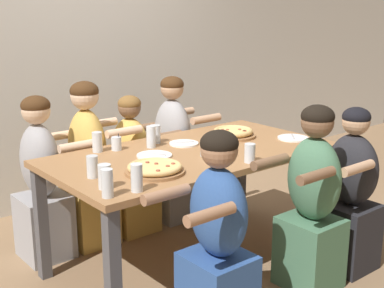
# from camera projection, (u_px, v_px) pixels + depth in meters

# --- Properties ---
(ground_plane) EXTENTS (18.00, 18.00, 0.00)m
(ground_plane) POSITION_uv_depth(u_px,v_px,m) (192.00, 261.00, 3.70)
(ground_plane) COLOR #896B4C
(ground_plane) RESTS_ON ground
(restaurant_back_panel) EXTENTS (10.00, 0.06, 3.20)m
(restaurant_back_panel) POSITION_uv_depth(u_px,v_px,m) (70.00, 19.00, 4.51)
(restaurant_back_panel) COLOR silver
(restaurant_back_panel) RESTS_ON ground
(dining_table) EXTENTS (1.88, 0.99, 0.79)m
(dining_table) POSITION_uv_depth(u_px,v_px,m) (192.00, 164.00, 3.52)
(dining_table) COLOR #996B42
(dining_table) RESTS_ON ground
(pizza_board_main) EXTENTS (0.33, 0.33, 0.06)m
(pizza_board_main) POSITION_uv_depth(u_px,v_px,m) (233.00, 133.00, 3.87)
(pizza_board_main) COLOR #996B42
(pizza_board_main) RESTS_ON dining_table
(pizza_board_second) EXTENTS (0.34, 0.34, 0.05)m
(pizza_board_second) POSITION_uv_depth(u_px,v_px,m) (155.00, 168.00, 3.05)
(pizza_board_second) COLOR #996B42
(pizza_board_second) RESTS_ON dining_table
(empty_plate_a) EXTENTS (0.22, 0.22, 0.02)m
(empty_plate_a) POSITION_uv_depth(u_px,v_px,m) (154.00, 155.00, 3.38)
(empty_plate_a) COLOR white
(empty_plate_a) RESTS_ON dining_table
(empty_plate_b) EXTENTS (0.20, 0.20, 0.02)m
(empty_plate_b) POSITION_uv_depth(u_px,v_px,m) (184.00, 143.00, 3.67)
(empty_plate_b) COLOR white
(empty_plate_b) RESTS_ON dining_table
(empty_plate_c) EXTENTS (0.22, 0.22, 0.02)m
(empty_plate_c) POSITION_uv_depth(u_px,v_px,m) (293.00, 138.00, 3.82)
(empty_plate_c) COLOR white
(empty_plate_c) RESTS_ON dining_table
(cocktail_glass_blue) EXTENTS (0.07, 0.07, 0.11)m
(cocktail_glass_blue) POSITION_uv_depth(u_px,v_px,m) (116.00, 144.00, 3.52)
(cocktail_glass_blue) COLOR silver
(cocktail_glass_blue) RESTS_ON dining_table
(drinking_glass_a) EXTENTS (0.07, 0.07, 0.13)m
(drinking_glass_a) POSITION_uv_depth(u_px,v_px,m) (105.00, 177.00, 2.78)
(drinking_glass_a) COLOR silver
(drinking_glass_a) RESTS_ON dining_table
(drinking_glass_b) EXTENTS (0.06, 0.06, 0.15)m
(drinking_glass_b) POSITION_uv_depth(u_px,v_px,m) (107.00, 185.00, 2.65)
(drinking_glass_b) COLOR silver
(drinking_glass_b) RESTS_ON dining_table
(drinking_glass_c) EXTENTS (0.07, 0.07, 0.13)m
(drinking_glass_c) POSITION_uv_depth(u_px,v_px,m) (97.00, 143.00, 3.47)
(drinking_glass_c) COLOR silver
(drinking_glass_c) RESTS_ON dining_table
(drinking_glass_d) EXTENTS (0.07, 0.07, 0.10)m
(drinking_glass_d) POSITION_uv_depth(u_px,v_px,m) (205.00, 148.00, 3.38)
(drinking_glass_d) COLOR silver
(drinking_glass_d) RESTS_ON dining_table
(drinking_glass_e) EXTENTS (0.07, 0.07, 0.12)m
(drinking_glass_e) POSITION_uv_depth(u_px,v_px,m) (250.00, 154.00, 3.24)
(drinking_glass_e) COLOR silver
(drinking_glass_e) RESTS_ON dining_table
(drinking_glass_f) EXTENTS (0.06, 0.06, 0.15)m
(drinking_glass_f) POSITION_uv_depth(u_px,v_px,m) (151.00, 138.00, 3.58)
(drinking_glass_f) COLOR silver
(drinking_glass_f) RESTS_ON dining_table
(drinking_glass_g) EXTENTS (0.06, 0.06, 0.13)m
(drinking_glass_g) POSITION_uv_depth(u_px,v_px,m) (92.00, 168.00, 2.96)
(drinking_glass_g) COLOR silver
(drinking_glass_g) RESTS_ON dining_table
(drinking_glass_h) EXTENTS (0.07, 0.07, 0.13)m
(drinking_glass_h) POSITION_uv_depth(u_px,v_px,m) (155.00, 135.00, 3.70)
(drinking_glass_h) COLOR silver
(drinking_glass_h) RESTS_ON dining_table
(drinking_glass_i) EXTENTS (0.06, 0.06, 0.15)m
(drinking_glass_i) POSITION_uv_depth(u_px,v_px,m) (137.00, 179.00, 2.74)
(drinking_glass_i) COLOR silver
(drinking_glass_i) RESTS_ON dining_table
(diner_far_midright) EXTENTS (0.51, 0.40, 1.18)m
(diner_far_midright) POSITION_uv_depth(u_px,v_px,m) (173.00, 155.00, 4.33)
(diner_far_midright) COLOR #99999E
(diner_far_midright) RESTS_ON ground
(diner_far_midleft) EXTENTS (0.51, 0.40, 1.21)m
(diner_far_midleft) POSITION_uv_depth(u_px,v_px,m) (89.00, 170.00, 3.86)
(diner_far_midleft) COLOR gold
(diner_far_midleft) RESTS_ON ground
(diner_far_left) EXTENTS (0.51, 0.40, 1.14)m
(diner_far_left) POSITION_uv_depth(u_px,v_px,m) (42.00, 185.00, 3.65)
(diner_far_left) COLOR #99999E
(diner_far_left) RESTS_ON ground
(diner_near_midleft) EXTENTS (0.51, 0.40, 1.12)m
(diner_near_midleft) POSITION_uv_depth(u_px,v_px,m) (217.00, 244.00, 2.78)
(diner_near_midleft) COLOR #2D5193
(diner_near_midleft) RESTS_ON ground
(diner_far_center) EXTENTS (0.51, 0.40, 1.07)m
(diner_far_center) POSITION_uv_depth(u_px,v_px,m) (132.00, 171.00, 4.10)
(diner_far_center) COLOR gold
(diner_far_center) RESTS_ON ground
(diner_near_right) EXTENTS (0.51, 0.40, 1.10)m
(diner_near_right) POSITION_uv_depth(u_px,v_px,m) (350.00, 198.00, 3.50)
(diner_near_right) COLOR #232328
(diner_near_right) RESTS_ON ground
(diner_near_midright) EXTENTS (0.51, 0.40, 1.16)m
(diner_near_midright) POSITION_uv_depth(u_px,v_px,m) (312.00, 206.00, 3.25)
(diner_near_midright) COLOR #477556
(diner_near_midright) RESTS_ON ground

